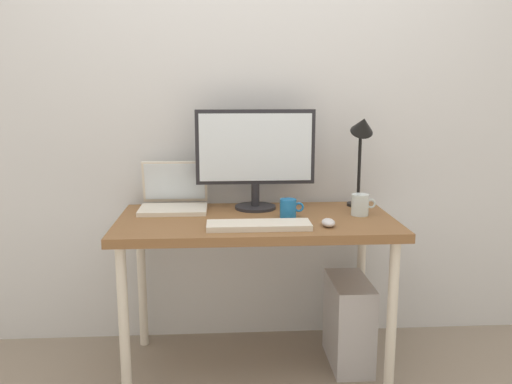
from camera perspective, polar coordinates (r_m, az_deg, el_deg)
name	(u,v)px	position (r m, az deg, el deg)	size (l,w,h in m)	color
ground_plane	(256,366)	(2.72, 0.00, -17.93)	(6.00, 6.00, 0.00)	gray
back_wall	(251,91)	(2.76, -0.52, 10.65)	(4.40, 0.04, 2.60)	silver
desk	(256,233)	(2.47, 0.00, -4.38)	(1.26, 0.64, 0.73)	brown
monitor	(255,153)	(2.59, -0.07, 4.19)	(0.57, 0.20, 0.48)	#232328
laptop	(174,197)	(2.65, -8.70, -0.57)	(0.32, 0.27, 0.23)	silver
desk_lamp	(362,140)	(2.67, 11.17, 5.47)	(0.11, 0.16, 0.47)	black
keyboard	(258,225)	(2.27, 0.26, -3.55)	(0.44, 0.14, 0.02)	silver
mouse	(328,223)	(2.32, 7.68, -3.24)	(0.06, 0.09, 0.03)	silver
coffee_mug	(289,208)	(2.45, 3.48, -1.75)	(0.11, 0.08, 0.09)	#1E72BF
glass_cup	(360,205)	(2.54, 11.01, -1.33)	(0.12, 0.08, 0.10)	silver
computer_tower	(349,322)	(2.70, 9.81, -13.42)	(0.18, 0.36, 0.42)	#B2B2B7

